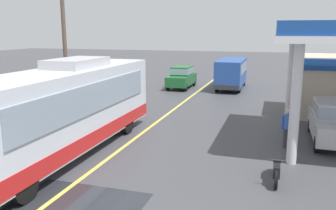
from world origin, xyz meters
TOP-DOWN VIEW (x-y plane):
  - ground at (0.00, 20.00)m, footprint 120.00×120.00m
  - lane_divider_stripe at (0.00, 15.00)m, footprint 0.16×50.00m
  - coach_bus_main at (-1.78, 7.14)m, footprint 2.60×11.04m
  - car_at_pump at (8.42, 11.83)m, footprint 1.70×4.20m
  - minibus_opposing_lane at (2.35, 25.32)m, footprint 2.04×6.13m
  - motorcycle_parked_forecourt at (6.13, 6.90)m, footprint 0.55×1.80m
  - pedestrian_near_pump at (6.53, 10.43)m, footprint 0.55×0.22m
  - car_trailing_behind_bus at (-1.70, 24.40)m, footprint 1.70×4.20m
  - utility_pole_roadside at (-6.27, 14.23)m, footprint 1.80×0.24m

SIDE VIEW (x-z plane):
  - ground at x=0.00m, z-range 0.00..0.00m
  - lane_divider_stripe at x=0.00m, z-range 0.00..0.01m
  - motorcycle_parked_forecourt at x=6.13m, z-range -0.02..0.90m
  - pedestrian_near_pump at x=6.53m, z-range 0.10..1.76m
  - car_at_pump at x=8.42m, z-range 0.10..1.92m
  - car_trailing_behind_bus at x=-1.70m, z-range 0.10..1.92m
  - minibus_opposing_lane at x=2.35m, z-range 0.25..2.69m
  - coach_bus_main at x=-1.78m, z-range -0.12..3.56m
  - utility_pole_roadside at x=-6.27m, z-range 0.18..7.88m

